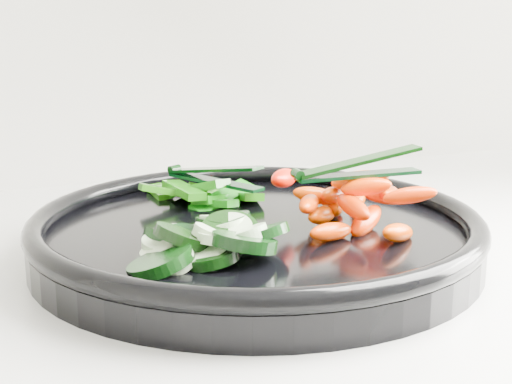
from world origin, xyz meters
name	(u,v)px	position (x,y,z in m)	size (l,w,h in m)	color
veggie_tray	(256,232)	(-0.32, 1.67, 0.95)	(0.49, 0.49, 0.04)	black
cucumber_pile	(201,240)	(-0.38, 1.63, 0.96)	(0.13, 0.12, 0.04)	black
carrot_pile	(349,202)	(-0.24, 1.65, 0.97)	(0.13, 0.15, 0.05)	red
pepper_pile	(207,195)	(-0.33, 1.77, 0.96)	(0.11, 0.11, 0.04)	#126409
tong_carrot	(355,169)	(-0.24, 1.65, 1.00)	(0.11, 0.02, 0.02)	black
tong_pepper	(212,175)	(-0.32, 1.77, 0.98)	(0.07, 0.11, 0.02)	black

